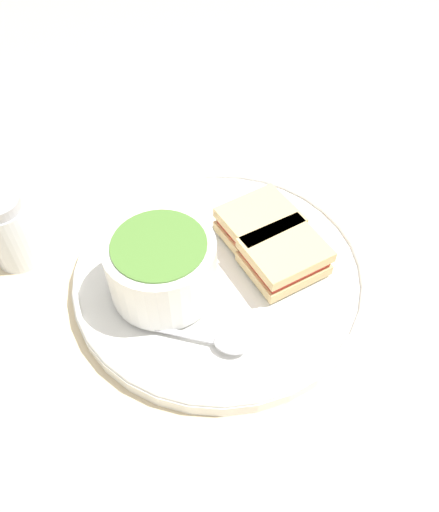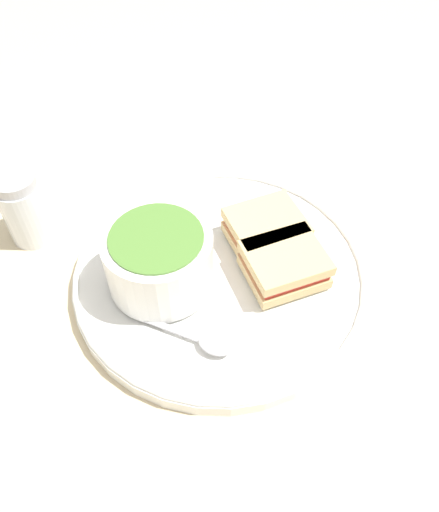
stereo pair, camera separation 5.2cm
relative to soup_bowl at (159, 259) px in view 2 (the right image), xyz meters
The scene contains 7 objects.
ground_plane 0.08m from the soup_bowl, 78.05° to the right, with size 2.40×2.40×0.00m, color beige.
plate 0.08m from the soup_bowl, 78.05° to the right, with size 0.32×0.32×0.02m.
soup_bowl is the anchor object (origin of this frame).
spoon 0.10m from the soup_bowl, 150.98° to the right, with size 0.06×0.10×0.01m.
sandwich_half_near 0.13m from the soup_bowl, 90.55° to the right, with size 0.09×0.10×0.03m.
sandwich_half_far 0.13m from the soup_bowl, 66.79° to the right, with size 0.09×0.10×0.03m.
salt_shaker 0.18m from the soup_bowl, 58.52° to the left, with size 0.05×0.05×0.09m.
Camera 2 is at (-0.34, 0.02, 0.44)m, focal length 35.00 mm.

